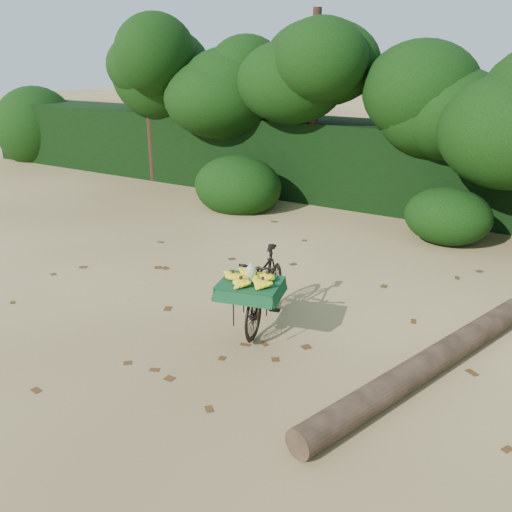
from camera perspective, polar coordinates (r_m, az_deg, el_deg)
The scene contains 7 objects.
ground at distance 7.19m, azimuth -0.78°, elevation -6.09°, with size 80.00×80.00×0.00m, color tan.
vendor_bicycle at distance 6.74m, azimuth 0.91°, elevation -3.35°, with size 0.97×1.77×0.97m.
fallen_log at distance 6.14m, azimuth 17.79°, elevation -10.65°, with size 0.29×0.29×3.97m, color brown.
hedge_backdrop at distance 12.44m, azimuth 15.10°, elevation 9.03°, with size 26.00×1.80×1.80m, color black.
tree_row at distance 11.74m, azimuth 11.29°, elevation 14.13°, with size 14.50×2.00×4.00m, color black, non-canonical shape.
bush_clumps at distance 10.54m, azimuth 14.22°, elevation 4.60°, with size 8.80×1.70×0.90m, color black, non-canonical shape.
leaf_litter at distance 7.69m, azimuth 1.81°, elevation -4.22°, with size 7.00×7.30×0.01m, color #4B2E14, non-canonical shape.
Camera 1 is at (3.45, -5.43, 3.21)m, focal length 38.00 mm.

